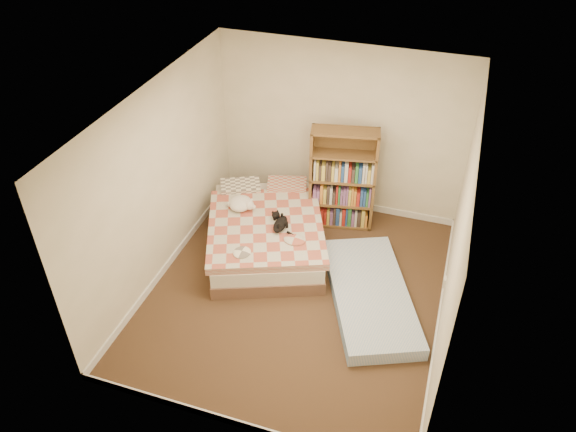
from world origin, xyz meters
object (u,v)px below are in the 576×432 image
(floor_mattress, at_px, (370,295))
(white_dog, at_px, (241,204))
(bed, at_px, (267,230))
(bookshelf, at_px, (342,190))
(black_cat, at_px, (281,223))

(floor_mattress, xyz_separation_m, white_dog, (-1.95, 0.66, 0.48))
(white_dog, bearing_deg, bed, -46.66)
(bookshelf, relative_size, floor_mattress, 0.76)
(bookshelf, bearing_deg, black_cat, -131.49)
(bed, distance_m, bookshelf, 1.21)
(bookshelf, xyz_separation_m, floor_mattress, (0.73, -1.44, -0.47))
(bed, height_order, bookshelf, bookshelf)
(bookshelf, bearing_deg, white_dog, -158.55)
(bed, distance_m, white_dog, 0.50)
(bookshelf, relative_size, white_dog, 3.34)
(bookshelf, distance_m, floor_mattress, 1.68)
(bed, relative_size, white_dog, 5.35)
(bed, height_order, black_cat, black_cat)
(black_cat, bearing_deg, bed, 114.07)
(bed, distance_m, floor_mattress, 1.69)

